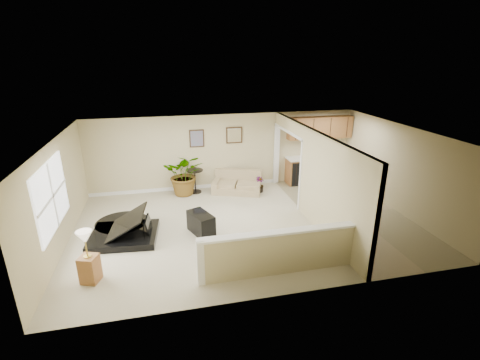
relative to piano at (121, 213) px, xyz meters
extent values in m
plane|color=#B5A98D|center=(3.19, -0.09, -0.63)|extent=(9.00, 9.00, 0.00)
cube|color=tan|center=(3.19, 2.91, 0.62)|extent=(9.00, 0.04, 2.50)
cube|color=tan|center=(3.19, -3.09, 0.62)|extent=(9.00, 0.04, 2.50)
cube|color=tan|center=(-1.31, -0.09, 0.62)|extent=(0.04, 6.00, 2.50)
cube|color=tan|center=(7.69, -0.09, 0.62)|extent=(0.04, 6.00, 2.50)
cube|color=white|center=(3.19, -0.09, 1.87)|extent=(9.00, 6.00, 0.04)
cube|color=gray|center=(6.34, -0.09, -0.63)|extent=(2.70, 6.00, 0.01)
cube|color=tan|center=(4.99, -1.29, 0.62)|extent=(0.12, 3.60, 2.50)
cube|color=tan|center=(4.99, 1.68, 1.67)|extent=(0.12, 2.35, 0.40)
cube|color=tan|center=(3.34, -2.39, -0.16)|extent=(3.30, 0.12, 0.95)
cube|color=white|center=(3.34, -2.39, 0.33)|extent=(3.40, 0.22, 0.05)
cube|color=white|center=(1.69, -2.39, -0.13)|extent=(0.14, 0.14, 1.00)
cube|color=white|center=(-1.29, -0.59, 0.82)|extent=(0.05, 2.15, 1.45)
cube|color=#382514|center=(2.24, 2.88, 1.12)|extent=(0.48, 0.03, 0.58)
cube|color=#805166|center=(2.24, 2.86, 1.12)|extent=(0.40, 0.01, 0.50)
cube|color=#382514|center=(3.49, 2.88, 1.17)|extent=(0.55, 0.03, 0.55)
cube|color=white|center=(3.49, 2.86, 1.17)|extent=(0.46, 0.01, 0.46)
cube|color=#965531|center=(6.49, 2.61, -0.18)|extent=(2.30, 0.60, 0.90)
cube|color=silver|center=(6.49, 2.61, 0.29)|extent=(2.36, 0.65, 0.04)
cube|color=black|center=(5.69, 2.60, -0.20)|extent=(0.60, 0.60, 0.84)
cube|color=#965531|center=(6.49, 2.73, 1.32)|extent=(2.30, 0.35, 0.75)
cube|color=black|center=(0.04, -0.15, 0.21)|extent=(1.72, 1.52, 0.33)
cylinder|color=black|center=(-0.12, 0.45, 0.21)|extent=(1.36, 1.36, 0.33)
cube|color=white|center=(0.99, -0.15, 0.17)|extent=(0.34, 1.12, 0.02)
cube|color=black|center=(-0.07, -0.04, 0.51)|extent=(1.37, 1.38, 0.74)
cube|color=black|center=(1.94, -0.29, -0.36)|extent=(0.69, 0.91, 0.54)
cube|color=tan|center=(3.45, 2.30, -0.41)|extent=(1.78, 1.38, 0.44)
cube|color=tan|center=(3.45, 2.64, 0.04)|extent=(1.54, 0.74, 0.46)
cube|color=tan|center=(2.76, 2.30, -0.11)|extent=(0.49, 0.90, 0.17)
cube|color=tan|center=(4.14, 2.30, -0.11)|extent=(0.49, 0.90, 0.17)
cylinder|color=black|center=(2.10, 2.56, -0.62)|extent=(0.39, 0.39, 0.03)
cylinder|color=black|center=(2.10, 2.56, -0.24)|extent=(0.04, 0.04, 0.76)
cylinder|color=black|center=(2.10, 2.56, 0.14)|extent=(0.54, 0.54, 0.03)
cylinder|color=black|center=(1.77, 2.47, -0.49)|extent=(0.40, 0.40, 0.28)
imported|color=#1C4B16|center=(1.77, 2.47, 0.06)|extent=(1.47, 1.34, 1.39)
cylinder|color=black|center=(4.18, 2.14, -0.54)|extent=(0.26, 0.26, 0.19)
imported|color=#1C4B16|center=(4.18, 2.14, -0.38)|extent=(0.38, 0.38, 0.51)
cube|color=#965531|center=(-0.47, -1.81, -0.35)|extent=(0.43, 0.43, 0.57)
cylinder|color=gold|center=(-0.47, -1.81, -0.05)|extent=(0.15, 0.15, 0.02)
cylinder|color=gold|center=(-0.47, -1.81, 0.14)|extent=(0.03, 0.03, 0.38)
cone|color=beige|center=(-0.47, -1.81, 0.38)|extent=(0.30, 0.30, 0.25)
camera|label=1|loc=(1.14, -8.26, 3.70)|focal=26.00mm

